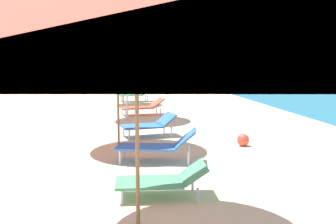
# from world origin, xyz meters

# --- Properties ---
(umbrella_fourth) EXTENTS (2.32, 2.32, 3.06)m
(umbrella_fourth) POSITION_xyz_m (0.09, 11.73, 2.68)
(umbrella_fourth) COLOR olive
(umbrella_fourth) RESTS_ON ground
(lounger_fourth_shoreside) EXTENTS (1.40, 0.75, 0.50)m
(lounger_fourth_shoreside) POSITION_xyz_m (0.55, 12.68, 0.27)
(lounger_fourth_shoreside) COLOR #4CA572
(lounger_fourth_shoreside) RESTS_ON ground
(umbrella_fifth) EXTENTS (2.54, 2.54, 2.56)m
(umbrella_fifth) POSITION_xyz_m (0.08, 15.88, 2.21)
(umbrella_fifth) COLOR olive
(umbrella_fifth) RESTS_ON ground
(lounger_fifth_shoreside) EXTENTS (1.44, 0.89, 0.58)m
(lounger_fifth_shoreside) POSITION_xyz_m (0.93, 17.16, 0.32)
(lounger_fifth_shoreside) COLOR blue
(lounger_fifth_shoreside) RESTS_ON ground
(lounger_fifth_inland) EXTENTS (1.64, 0.92, 0.66)m
(lounger_fifth_inland) POSITION_xyz_m (0.77, 14.65, 0.34)
(lounger_fifth_inland) COLOR blue
(lounger_fifth_inland) RESTS_ON ground
(umbrella_sixth) EXTENTS (2.38, 2.38, 2.86)m
(umbrella_sixth) POSITION_xyz_m (0.58, 19.92, 2.57)
(umbrella_sixth) COLOR silver
(umbrella_sixth) RESTS_ON ground
(lounger_sixth_shoreside) EXTENTS (1.52, 0.77, 0.57)m
(lounger_sixth_shoreside) POSITION_xyz_m (1.20, 20.89, 0.29)
(lounger_sixth_shoreside) COLOR #D8593F
(lounger_sixth_shoreside) RESTS_ON ground
(umbrella_farthest) EXTENTS (1.89, 1.89, 2.35)m
(umbrella_farthest) POSITION_xyz_m (0.72, 23.87, 2.10)
(umbrella_farthest) COLOR silver
(umbrella_farthest) RESTS_ON ground
(lounger_farthest_shoreside) EXTENTS (1.37, 0.66, 0.60)m
(lounger_farthest_shoreside) POSITION_xyz_m (1.31, 24.88, 0.33)
(lounger_farthest_shoreside) COLOR #4CA572
(lounger_farthest_shoreside) RESTS_ON ground
(beach_ball) EXTENTS (0.28, 0.28, 0.28)m
(beach_ball) POSITION_xyz_m (2.91, 15.71, 0.14)
(beach_ball) COLOR #E54C38
(beach_ball) RESTS_ON ground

